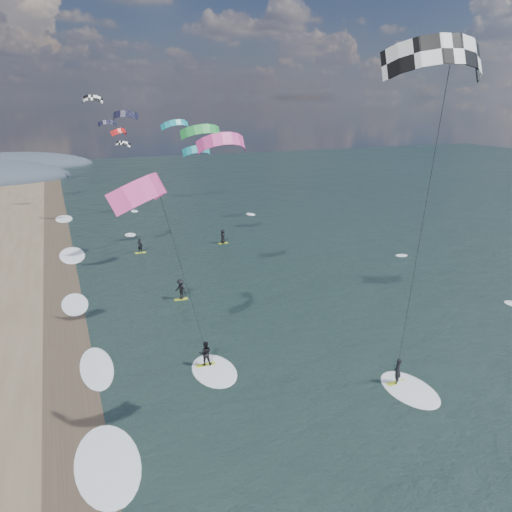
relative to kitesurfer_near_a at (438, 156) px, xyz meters
name	(u,v)px	position (x,y,z in m)	size (l,w,h in m)	color
ground	(383,489)	(-2.58, -1.77, -13.71)	(260.00, 260.00, 0.00)	black
wet_sand_strip	(73,420)	(-14.58, 8.23, -13.70)	(3.00, 240.00, 0.00)	#382D23
kitesurfer_near_a	(438,156)	(0.00, 0.00, 0.00)	(7.60, 8.48, 18.32)	#B4C823
kitesurfer_near_b	(179,259)	(-8.96, 6.75, -5.19)	(6.76, 9.16, 13.51)	#B4C823
far_kitesurfers	(187,264)	(-3.30, 28.36, -12.86)	(10.50, 15.63, 1.75)	#B4C823
bg_kite_field	(144,130)	(-2.54, 51.84, -1.82)	(13.93, 77.20, 10.18)	gray
shoreline_surf	(90,371)	(-13.38, 12.98, -13.71)	(2.40, 79.40, 0.11)	white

